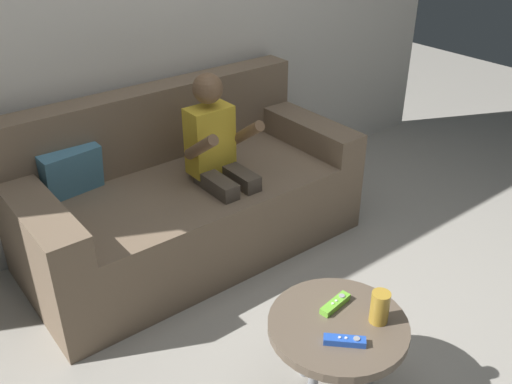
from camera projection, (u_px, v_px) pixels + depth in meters
ground_plane at (361, 350)px, 2.36m from camera, size 8.37×8.37×0.00m
couch at (185, 197)px, 2.91m from camera, size 1.70×0.80×0.80m
person_seated_on_couch at (220, 159)px, 2.72m from camera, size 0.31×0.39×0.95m
coffee_table at (337, 331)px, 1.98m from camera, size 0.49×0.49×0.38m
game_remote_blue_near_edge at (345, 341)px, 1.86m from camera, size 0.12×0.12×0.03m
game_remote_lime_center at (335, 304)px, 2.02m from camera, size 0.14×0.06×0.03m
soda_can at (380, 307)px, 1.93m from camera, size 0.07×0.07×0.12m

